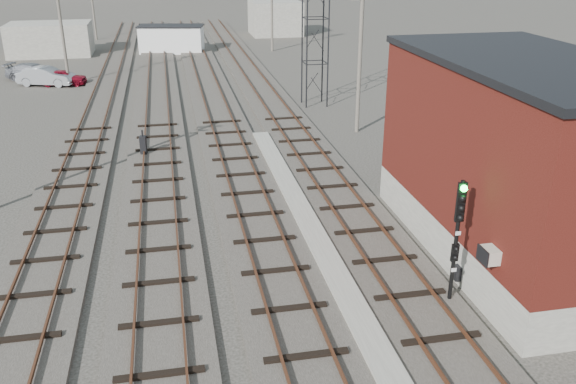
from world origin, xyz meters
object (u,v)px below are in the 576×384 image
object	(u,v)px
car_red	(62,77)
car_silver	(46,76)
switch_stand	(143,145)
car_grey	(34,72)
signal_mast	(457,233)
site_trailer	(172,39)

from	to	relation	value
car_red	car_silver	xyz separation A→B (m)	(-1.24, 0.19, 0.11)
switch_stand	car_grey	world-z (taller)	switch_stand
car_silver	car_grey	xyz separation A→B (m)	(-1.42, 2.49, -0.07)
signal_mast	site_trailer	distance (m)	50.73
signal_mast	car_red	size ratio (longest dim) A/B	1.14
switch_stand	car_grey	xyz separation A→B (m)	(-9.41, 22.04, 0.02)
car_grey	switch_stand	bearing A→B (deg)	-135.62
car_silver	car_grey	bearing A→B (deg)	47.70
signal_mast	car_red	world-z (taller)	signal_mast
car_red	site_trailer	bearing A→B (deg)	-25.58
switch_stand	car_silver	xyz separation A→B (m)	(-7.99, 19.55, 0.09)
signal_mast	site_trailer	size ratio (longest dim) A/B	0.61
switch_stand	car_red	bearing A→B (deg)	120.17
car_grey	car_silver	bearing A→B (deg)	-129.05
car_red	car_grey	xyz separation A→B (m)	(-2.66, 2.68, 0.04)
switch_stand	site_trailer	bearing A→B (deg)	96.99
car_grey	site_trailer	bearing A→B (deg)	-24.56
site_trailer	car_silver	bearing A→B (deg)	-115.52
switch_stand	site_trailer	world-z (taller)	site_trailer
signal_mast	switch_stand	xyz separation A→B (m)	(-9.93, 16.71, -1.89)
switch_stand	car_red	distance (m)	20.51
switch_stand	site_trailer	distance (m)	33.51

